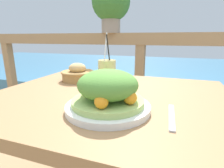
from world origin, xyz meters
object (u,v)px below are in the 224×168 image
salad_plate (108,93)px  potted_plant (111,4)px  drink_glass (107,76)px  bread_basket (78,74)px

salad_plate → potted_plant: 1.01m
drink_glass → bread_basket: drink_glass is taller
potted_plant → bread_basket: bearing=-90.2°
salad_plate → bread_basket: size_ratio=1.54×
bread_basket → salad_plate: bearing=-47.8°
bread_basket → potted_plant: size_ratio=0.47×
bread_basket → potted_plant: 0.70m
salad_plate → drink_glass: drink_glass is taller
drink_glass → potted_plant: (-0.22, 0.69, 0.41)m
salad_plate → potted_plant: potted_plant is taller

